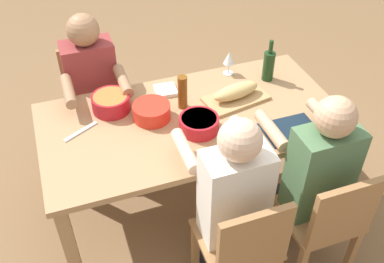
{
  "coord_description": "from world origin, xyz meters",
  "views": [
    {
      "loc": [
        0.71,
        1.98,
        2.42
      ],
      "look_at": [
        0.0,
        0.0,
        0.63
      ],
      "focal_mm": 41.59,
      "sensor_mm": 36.0,
      "label": 1
    }
  ],
  "objects_px": {
    "serving_bowl_pasta": "(152,111)",
    "beer_bottle": "(182,92)",
    "diner_far_left": "(316,170)",
    "wine_bottle": "(269,65)",
    "bread_loaf": "(236,91)",
    "napkin_stack": "(166,90)",
    "serving_bowl_fruit": "(111,102)",
    "chair_far_left": "(327,220)",
    "cutting_board": "(236,98)",
    "chair_near_right": "(93,97)",
    "diner_near_right": "(93,86)",
    "wine_glass": "(229,59)",
    "dining_table": "(192,128)",
    "serving_bowl_salad": "(199,123)",
    "diner_far_center": "(231,193)",
    "chair_far_center": "(243,246)"
  },
  "relations": [
    {
      "from": "serving_bowl_pasta",
      "to": "beer_bottle",
      "type": "height_order",
      "value": "beer_bottle"
    },
    {
      "from": "diner_far_left",
      "to": "wine_bottle",
      "type": "xyz_separation_m",
      "value": [
        -0.12,
        -0.83,
        0.15
      ]
    },
    {
      "from": "bread_loaf",
      "to": "napkin_stack",
      "type": "distance_m",
      "value": 0.46
    },
    {
      "from": "serving_bowl_fruit",
      "to": "chair_far_left",
      "type": "bearing_deg",
      "value": 132.47
    },
    {
      "from": "chair_far_left",
      "to": "napkin_stack",
      "type": "relative_size",
      "value": 6.07
    },
    {
      "from": "serving_bowl_fruit",
      "to": "cutting_board",
      "type": "height_order",
      "value": "serving_bowl_fruit"
    },
    {
      "from": "serving_bowl_pasta",
      "to": "beer_bottle",
      "type": "bearing_deg",
      "value": -168.22
    },
    {
      "from": "chair_near_right",
      "to": "cutting_board",
      "type": "bearing_deg",
      "value": 139.33
    },
    {
      "from": "serving_bowl_pasta",
      "to": "napkin_stack",
      "type": "bearing_deg",
      "value": -123.97
    },
    {
      "from": "cutting_board",
      "to": "bread_loaf",
      "type": "relative_size",
      "value": 1.25
    },
    {
      "from": "diner_far_left",
      "to": "diner_near_right",
      "type": "relative_size",
      "value": 1.0
    },
    {
      "from": "serving_bowl_pasta",
      "to": "wine_glass",
      "type": "relative_size",
      "value": 1.37
    },
    {
      "from": "chair_far_left",
      "to": "wine_glass",
      "type": "relative_size",
      "value": 5.12
    },
    {
      "from": "diner_near_right",
      "to": "napkin_stack",
      "type": "bearing_deg",
      "value": 145.77
    },
    {
      "from": "dining_table",
      "to": "serving_bowl_pasta",
      "type": "bearing_deg",
      "value": -19.08
    },
    {
      "from": "serving_bowl_salad",
      "to": "beer_bottle",
      "type": "bearing_deg",
      "value": -85.67
    },
    {
      "from": "serving_bowl_fruit",
      "to": "cutting_board",
      "type": "xyz_separation_m",
      "value": [
        -0.76,
        0.16,
        -0.05
      ]
    },
    {
      "from": "wine_bottle",
      "to": "napkin_stack",
      "type": "xyz_separation_m",
      "value": [
        0.69,
        -0.09,
        -0.1
      ]
    },
    {
      "from": "bread_loaf",
      "to": "beer_bottle",
      "type": "distance_m",
      "value": 0.35
    },
    {
      "from": "diner_far_left",
      "to": "diner_far_center",
      "type": "xyz_separation_m",
      "value": [
        0.5,
        0.0,
        0.0
      ]
    },
    {
      "from": "chair_far_left",
      "to": "serving_bowl_pasta",
      "type": "bearing_deg",
      "value": -49.89
    },
    {
      "from": "diner_far_center",
      "to": "napkin_stack",
      "type": "height_order",
      "value": "diner_far_center"
    },
    {
      "from": "chair_near_right",
      "to": "wine_bottle",
      "type": "bearing_deg",
      "value": 153.42
    },
    {
      "from": "dining_table",
      "to": "diner_near_right",
      "type": "bearing_deg",
      "value": -50.31
    },
    {
      "from": "chair_far_center",
      "to": "cutting_board",
      "type": "height_order",
      "value": "chair_far_center"
    },
    {
      "from": "chair_far_left",
      "to": "wine_bottle",
      "type": "distance_m",
      "value": 1.08
    },
    {
      "from": "cutting_board",
      "to": "serving_bowl_fruit",
      "type": "bearing_deg",
      "value": -11.99
    },
    {
      "from": "chair_near_right",
      "to": "serving_bowl_fruit",
      "type": "height_order",
      "value": "chair_near_right"
    },
    {
      "from": "dining_table",
      "to": "wine_bottle",
      "type": "bearing_deg",
      "value": -159.95
    },
    {
      "from": "diner_far_center",
      "to": "beer_bottle",
      "type": "height_order",
      "value": "diner_far_center"
    },
    {
      "from": "diner_near_right",
      "to": "diner_far_center",
      "type": "bearing_deg",
      "value": 112.54
    },
    {
      "from": "chair_near_right",
      "to": "diner_near_right",
      "type": "relative_size",
      "value": 0.71
    },
    {
      "from": "diner_far_left",
      "to": "serving_bowl_pasta",
      "type": "distance_m",
      "value": 1.0
    },
    {
      "from": "diner_near_right",
      "to": "serving_bowl_pasta",
      "type": "relative_size",
      "value": 5.29
    },
    {
      "from": "diner_far_left",
      "to": "diner_far_center",
      "type": "distance_m",
      "value": 0.5
    },
    {
      "from": "serving_bowl_salad",
      "to": "wine_glass",
      "type": "xyz_separation_m",
      "value": [
        -0.4,
        -0.5,
        0.07
      ]
    },
    {
      "from": "chair_far_left",
      "to": "serving_bowl_fruit",
      "type": "xyz_separation_m",
      "value": [
        0.94,
        -1.03,
        0.32
      ]
    },
    {
      "from": "chair_far_center",
      "to": "serving_bowl_salad",
      "type": "height_order",
      "value": "chair_far_center"
    },
    {
      "from": "bread_loaf",
      "to": "wine_glass",
      "type": "distance_m",
      "value": 0.31
    },
    {
      "from": "cutting_board",
      "to": "chair_near_right",
      "type": "bearing_deg",
      "value": -40.67
    },
    {
      "from": "chair_near_right",
      "to": "diner_far_center",
      "type": "xyz_separation_m",
      "value": [
        -0.5,
        1.39,
        0.21
      ]
    },
    {
      "from": "chair_far_left",
      "to": "serving_bowl_pasta",
      "type": "distance_m",
      "value": 1.17
    },
    {
      "from": "cutting_board",
      "to": "wine_bottle",
      "type": "distance_m",
      "value": 0.35
    },
    {
      "from": "napkin_stack",
      "to": "dining_table",
      "type": "bearing_deg",
      "value": 103.04
    },
    {
      "from": "serving_bowl_salad",
      "to": "cutting_board",
      "type": "distance_m",
      "value": 0.38
    },
    {
      "from": "wine_bottle",
      "to": "wine_glass",
      "type": "distance_m",
      "value": 0.27
    },
    {
      "from": "chair_near_right",
      "to": "diner_far_center",
      "type": "bearing_deg",
      "value": 109.81
    },
    {
      "from": "chair_near_right",
      "to": "serving_bowl_salad",
      "type": "bearing_deg",
      "value": 118.93
    },
    {
      "from": "diner_far_center",
      "to": "chair_near_right",
      "type": "bearing_deg",
      "value": -70.19
    },
    {
      "from": "beer_bottle",
      "to": "dining_table",
      "type": "bearing_deg",
      "value": 98.16
    }
  ]
}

